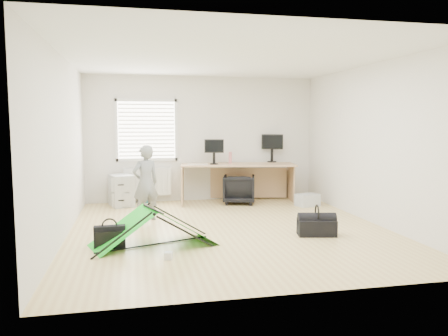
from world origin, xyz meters
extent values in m
plane|color=#D7BA72|center=(0.00, 0.00, 0.00)|extent=(5.50, 5.50, 0.00)
cube|color=silver|center=(0.00, 2.75, 1.35)|extent=(5.00, 0.02, 2.70)
cube|color=silver|center=(-1.20, 2.71, 1.55)|extent=(1.20, 0.06, 1.20)
cube|color=silver|center=(-1.20, 2.67, 0.45)|extent=(1.00, 0.12, 0.60)
cube|color=tan|center=(0.71, 2.31, 0.41)|extent=(2.51, 1.13, 0.83)
cube|color=#AFB3B5|center=(-1.74, 2.37, 0.32)|extent=(0.55, 0.65, 0.65)
cube|color=black|center=(0.19, 2.33, 1.02)|extent=(0.41, 0.15, 0.39)
cube|color=black|center=(1.55, 2.58, 1.05)|extent=(0.48, 0.29, 0.46)
cube|color=beige|center=(-0.17, 2.29, 0.84)|extent=(0.44, 0.21, 0.02)
cylinder|color=#D27578|center=(0.57, 2.46, 0.95)|extent=(0.07, 0.07, 0.25)
imported|color=black|center=(0.69, 2.15, 0.30)|extent=(0.80, 0.81, 0.61)
imported|color=gray|center=(-1.29, 0.91, 0.66)|extent=(0.57, 0.49, 1.32)
cube|color=silver|center=(2.00, 1.58, 0.12)|extent=(0.50, 0.41, 0.25)
cube|color=#1C6D7E|center=(-1.26, 2.63, 0.18)|extent=(0.32, 0.15, 0.37)
cube|color=black|center=(-1.83, -0.72, 0.16)|extent=(0.42, 0.14, 0.31)
cube|color=silver|center=(-1.08, -1.37, 0.05)|extent=(0.11, 0.11, 0.09)
cube|color=black|center=(1.22, -0.66, 0.12)|extent=(0.62, 0.40, 0.25)
camera|label=1|loc=(-1.49, -6.73, 1.72)|focal=35.00mm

